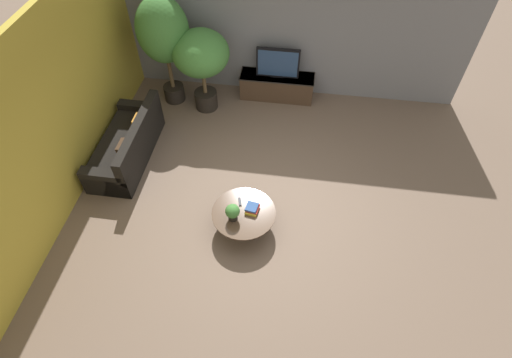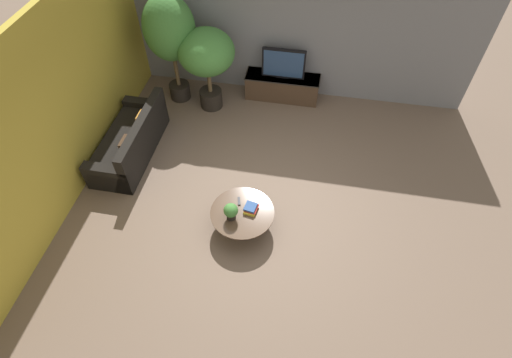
{
  "view_description": "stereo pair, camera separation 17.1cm",
  "coord_description": "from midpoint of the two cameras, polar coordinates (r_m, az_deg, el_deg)",
  "views": [
    {
      "loc": [
        0.49,
        -4.2,
        5.53
      ],
      "look_at": [
        -0.11,
        0.02,
        0.55
      ],
      "focal_mm": 28.0,
      "sensor_mm": 36.0,
      "label": 1
    },
    {
      "loc": [
        0.66,
        -4.17,
        5.53
      ],
      "look_at": [
        -0.11,
        0.02,
        0.55
      ],
      "focal_mm": 28.0,
      "sensor_mm": 36.0,
      "label": 2
    }
  ],
  "objects": [
    {
      "name": "ground_plane",
      "position": [
        6.96,
        1.6,
        -3.19
      ],
      "size": [
        24.0,
        24.0,
        0.0
      ],
      "primitive_type": "plane",
      "color": "brown"
    },
    {
      "name": "back_wall_stone",
      "position": [
        8.49,
        5.67,
        20.88
      ],
      "size": [
        7.4,
        0.12,
        3.0
      ],
      "primitive_type": "cube",
      "color": "slate",
      "rests_on": "ground"
    },
    {
      "name": "side_wall_left",
      "position": [
        7.08,
        -25.22,
        9.64
      ],
      "size": [
        0.12,
        7.4,
        3.0
      ],
      "primitive_type": "cube",
      "color": "gold",
      "rests_on": "ground"
    },
    {
      "name": "media_console",
      "position": [
        8.88,
        4.33,
        13.03
      ],
      "size": [
        1.59,
        0.5,
        0.54
      ],
      "color": "#473323",
      "rests_on": "ground"
    },
    {
      "name": "television",
      "position": [
        8.55,
        4.56,
        16.11
      ],
      "size": [
        0.89,
        0.13,
        0.64
      ],
      "color": "black",
      "rests_on": "media_console"
    },
    {
      "name": "coffee_table",
      "position": [
        6.43,
        -1.18,
        -5.35
      ],
      "size": [
        1.02,
        1.02,
        0.39
      ],
      "color": "black",
      "rests_on": "ground"
    },
    {
      "name": "couch_by_wall",
      "position": [
        7.87,
        -16.81,
        5.07
      ],
      "size": [
        0.84,
        2.02,
        0.84
      ],
      "rotation": [
        0.0,
        0.0,
        -1.57
      ],
      "color": "black",
      "rests_on": "ground"
    },
    {
      "name": "potted_palm_tall",
      "position": [
        8.31,
        -11.63,
        19.92
      ],
      "size": [
        1.01,
        1.01,
        2.28
      ],
      "color": "black",
      "rests_on": "ground"
    },
    {
      "name": "potted_palm_corner",
      "position": [
        8.13,
        -6.43,
        17.09
      ],
      "size": [
        1.11,
        1.11,
        1.74
      ],
      "color": "black",
      "rests_on": "ground"
    },
    {
      "name": "potted_plant_tabletop",
      "position": [
        6.14,
        -2.81,
        -4.62
      ],
      "size": [
        0.23,
        0.23,
        0.3
      ],
      "color": "black",
      "rests_on": "coffee_table"
    },
    {
      "name": "book_stack",
      "position": [
        6.32,
        0.03,
        -4.24
      ],
      "size": [
        0.23,
        0.25,
        0.1
      ],
      "color": "gold",
      "rests_on": "coffee_table"
    },
    {
      "name": "remote_black",
      "position": [
        6.46,
        -1.69,
        -3.19
      ],
      "size": [
        0.08,
        0.16,
        0.02
      ],
      "primitive_type": "cube",
      "rotation": [
        0.0,
        0.0,
        0.27
      ],
      "color": "black",
      "rests_on": "coffee_table"
    }
  ]
}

